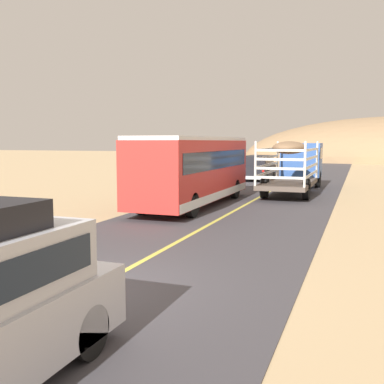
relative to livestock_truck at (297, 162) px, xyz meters
name	(u,v)px	position (x,y,z in m)	size (l,w,h in m)	color
ground_plane	(97,287)	(-1.40, -20.37, -1.79)	(240.00, 240.00, 0.00)	tan
road_surface	(97,286)	(-1.40, -20.37, -1.78)	(8.00, 120.00, 0.02)	#423F44
road_centre_line	(97,286)	(-1.40, -20.37, -1.77)	(0.16, 117.60, 0.00)	#D8CC4C
livestock_truck	(297,162)	(0.00, 0.00, 0.00)	(2.53, 9.70, 3.02)	#3359A5
bus	(194,169)	(-3.63, -8.48, -0.04)	(2.54, 10.00, 3.21)	red
car_far	(258,166)	(-3.79, 6.50, -0.70)	(1.90, 4.62, 1.93)	black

